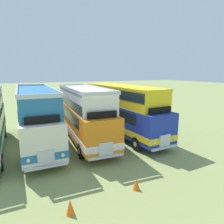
# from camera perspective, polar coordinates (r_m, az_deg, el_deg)

# --- Properties ---
(ground_plane) EXTENTS (200.00, 200.00, 0.00)m
(ground_plane) POSITION_cam_1_polar(r_m,az_deg,el_deg) (17.10, -25.82, -9.42)
(ground_plane) COLOR #8C9956
(bus_fourth_in_row) EXTENTS (2.81, 11.36, 4.52)m
(bus_fourth_in_row) POSITION_cam_1_polar(r_m,az_deg,el_deg) (17.02, -20.38, -0.81)
(bus_fourth_in_row) COLOR silver
(bus_fourth_in_row) RESTS_ON ground
(bus_fifth_in_row) EXTENTS (3.13, 10.33, 4.52)m
(bus_fifth_in_row) POSITION_cam_1_polar(r_m,az_deg,el_deg) (16.99, -7.84, -0.25)
(bus_fifth_in_row) COLOR orange
(bus_fifth_in_row) RESTS_ON ground
(bus_sixth_in_row) EXTENTS (3.15, 11.27, 4.49)m
(bus_sixth_in_row) POSITION_cam_1_polar(r_m,az_deg,el_deg) (18.51, 2.74, 1.15)
(bus_sixth_in_row) COLOR #1E339E
(bus_sixth_in_row) RESTS_ON ground
(cone_near_end) EXTENTS (0.36, 0.36, 0.66)m
(cone_near_end) POSITION_cam_1_polar(r_m,az_deg,el_deg) (9.23, -11.58, -24.55)
(cone_near_end) COLOR orange
(cone_near_end) RESTS_ON ground
(cone_mid_row) EXTENTS (0.36, 0.36, 0.57)m
(cone_mid_row) POSITION_cam_1_polar(r_m,az_deg,el_deg) (10.66, 6.81, -19.36)
(cone_mid_row) COLOR orange
(cone_mid_row) RESTS_ON ground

